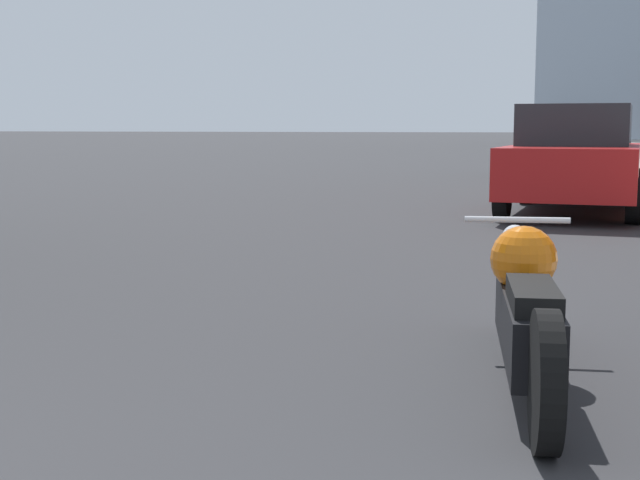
% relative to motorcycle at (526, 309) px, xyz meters
% --- Properties ---
extents(motorcycle, '(0.71, 2.52, 0.79)m').
position_rel_motorcycle_xyz_m(motorcycle, '(0.00, 0.00, 0.00)').
color(motorcycle, black).
rests_on(motorcycle, ground_plane).
extents(parked_car_red, '(2.07, 4.60, 1.64)m').
position_rel_motorcycle_xyz_m(parked_car_red, '(-0.13, 9.55, 0.44)').
color(parked_car_red, red).
rests_on(parked_car_red, ground_plane).
extents(parked_car_black, '(2.13, 4.16, 1.83)m').
position_rel_motorcycle_xyz_m(parked_car_black, '(-0.44, 20.34, 0.52)').
color(parked_car_black, black).
rests_on(parked_car_black, ground_plane).
extents(parked_car_blue, '(2.02, 4.29, 1.59)m').
position_rel_motorcycle_xyz_m(parked_car_blue, '(-0.15, 31.66, 0.42)').
color(parked_car_blue, '#1E3899').
rests_on(parked_car_blue, ground_plane).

